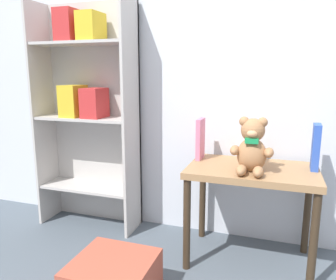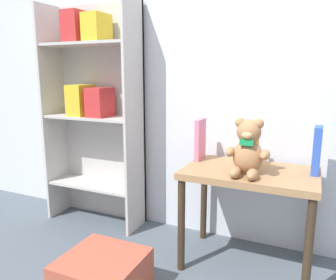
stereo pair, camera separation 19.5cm
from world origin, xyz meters
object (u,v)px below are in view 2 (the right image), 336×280
at_px(teddy_bear, 248,149).
at_px(storage_bin, 103,277).
at_px(book_standing_orange, 254,150).
at_px(book_standing_blue, 317,150).
at_px(book_standing_pink, 200,140).
at_px(bookshelf_side, 94,102).
at_px(display_table, 249,185).

height_order(teddy_bear, storage_bin, teddy_bear).
height_order(book_standing_orange, book_standing_blue, book_standing_blue).
bearing_deg(book_standing_pink, book_standing_blue, -1.05).
bearing_deg(book_standing_orange, book_standing_pink, 179.04).
relative_size(bookshelf_side, book_standing_orange, 8.11).
xyz_separation_m(teddy_bear, book_standing_pink, (-0.31, 0.18, -0.01)).
bearing_deg(storage_bin, book_standing_blue, 35.51).
distance_m(book_standing_pink, book_standing_orange, 0.32).
bearing_deg(teddy_bear, bookshelf_side, 167.55).
distance_m(book_standing_orange, book_standing_blue, 0.31).
xyz_separation_m(bookshelf_side, display_table, (1.11, -0.16, -0.39)).
xyz_separation_m(teddy_bear, book_standing_orange, (0.00, 0.16, -0.04)).
height_order(book_standing_pink, book_standing_blue, book_standing_blue).
bearing_deg(bookshelf_side, teddy_bear, -12.45).
distance_m(bookshelf_side, teddy_bear, 1.15).
distance_m(teddy_bear, storage_bin, 0.94).
relative_size(teddy_bear, book_standing_blue, 1.18).
distance_m(book_standing_blue, storage_bin, 1.22).
xyz_separation_m(book_standing_pink, book_standing_orange, (0.31, -0.02, -0.03)).
height_order(display_table, book_standing_blue, book_standing_blue).
height_order(book_standing_orange, storage_bin, book_standing_orange).
height_order(bookshelf_side, book_standing_blue, bookshelf_side).
bearing_deg(display_table, storage_bin, -135.42).
xyz_separation_m(display_table, book_standing_pink, (-0.31, 0.09, 0.20)).
height_order(bookshelf_side, display_table, bookshelf_side).
distance_m(display_table, storage_bin, 0.88).
height_order(book_standing_blue, storage_bin, book_standing_blue).
relative_size(display_table, storage_bin, 1.87).
xyz_separation_m(display_table, teddy_bear, (-0.00, -0.09, 0.21)).
distance_m(bookshelf_side, book_standing_orange, 1.13).
distance_m(display_table, book_standing_orange, 0.19).
bearing_deg(display_table, book_standing_orange, 90.00).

